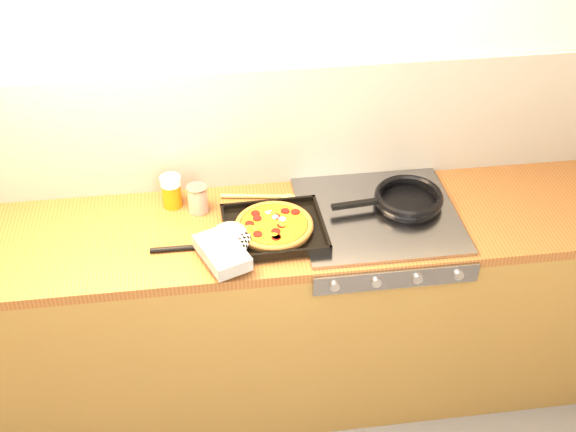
{
  "coord_description": "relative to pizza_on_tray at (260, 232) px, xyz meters",
  "views": [
    {
      "loc": [
        -0.18,
        -1.04,
        2.57
      ],
      "look_at": [
        0.1,
        1.08,
        0.95
      ],
      "focal_mm": 45.0,
      "sensor_mm": 36.0,
      "label": 1
    }
  ],
  "objects": [
    {
      "name": "room_shell",
      "position": [
        0.01,
        0.38,
        0.21
      ],
      "size": [
        3.2,
        3.2,
        3.2
      ],
      "color": "white",
      "rests_on": "ground"
    },
    {
      "name": "counter_run",
      "position": [
        0.01,
        0.09,
        -0.49
      ],
      "size": [
        3.2,
        0.62,
        0.9
      ],
      "color": "brown",
      "rests_on": "ground"
    },
    {
      "name": "stovetop",
      "position": [
        0.46,
        0.09,
        -0.04
      ],
      "size": [
        0.6,
        0.56,
        0.02
      ],
      "primitive_type": "cube",
      "color": "gray",
      "rests_on": "counter_run"
    },
    {
      "name": "pizza_on_tray",
      "position": [
        0.0,
        0.0,
        0.0
      ],
      "size": [
        0.49,
        0.44,
        0.06
      ],
      "color": "black",
      "rests_on": "stovetop"
    },
    {
      "name": "frying_pan",
      "position": [
        0.59,
        0.14,
        -0.0
      ],
      "size": [
        0.46,
        0.29,
        0.04
      ],
      "color": "black",
      "rests_on": "stovetop"
    },
    {
      "name": "tomato_can",
      "position": [
        -0.22,
        0.22,
        0.02
      ],
      "size": [
        0.1,
        0.1,
        0.11
      ],
      "color": "#AA1F0D",
      "rests_on": "counter_run"
    },
    {
      "name": "juice_glass",
      "position": [
        -0.31,
        0.27,
        0.03
      ],
      "size": [
        0.09,
        0.09,
        0.13
      ],
      "color": "#C4690B",
      "rests_on": "counter_run"
    },
    {
      "name": "wooden_spoon",
      "position": [
        0.05,
        0.26,
        -0.03
      ],
      "size": [
        0.3,
        0.08,
        0.02
      ],
      "color": "tan",
      "rests_on": "counter_run"
    },
    {
      "name": "black_spatula",
      "position": [
        -0.25,
        -0.02,
        -0.03
      ],
      "size": [
        0.28,
        0.09,
        0.02
      ],
      "color": "black",
      "rests_on": "counter_run"
    }
  ]
}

